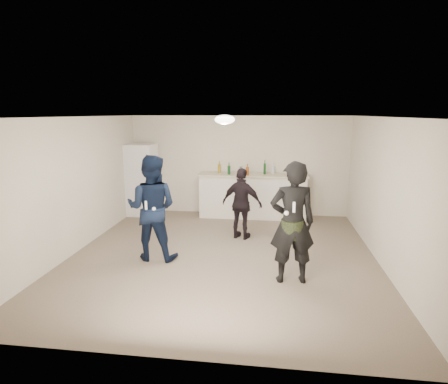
# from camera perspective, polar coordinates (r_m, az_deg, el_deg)

# --- Properties ---
(floor) EXTENTS (6.00, 6.00, 0.00)m
(floor) POSITION_cam_1_polar(r_m,az_deg,el_deg) (6.97, -0.22, -9.63)
(floor) COLOR #6B5B4C
(floor) RESTS_ON ground
(ceiling) EXTENTS (6.00, 6.00, 0.00)m
(ceiling) POSITION_cam_1_polar(r_m,az_deg,el_deg) (6.48, -0.24, 11.38)
(ceiling) COLOR silver
(ceiling) RESTS_ON wall_back
(wall_back) EXTENTS (6.00, 0.00, 6.00)m
(wall_back) POSITION_cam_1_polar(r_m,az_deg,el_deg) (9.56, 2.20, 4.05)
(wall_back) COLOR beige
(wall_back) RESTS_ON floor
(wall_front) EXTENTS (6.00, 0.00, 6.00)m
(wall_front) POSITION_cam_1_polar(r_m,az_deg,el_deg) (3.77, -6.43, -8.56)
(wall_front) COLOR beige
(wall_front) RESTS_ON floor
(wall_left) EXTENTS (0.00, 6.00, 6.00)m
(wall_left) POSITION_cam_1_polar(r_m,az_deg,el_deg) (7.49, -21.56, 1.00)
(wall_left) COLOR beige
(wall_left) RESTS_ON floor
(wall_right) EXTENTS (0.00, 6.00, 6.00)m
(wall_right) POSITION_cam_1_polar(r_m,az_deg,el_deg) (6.82, 23.32, -0.15)
(wall_right) COLOR beige
(wall_right) RESTS_ON floor
(counter) EXTENTS (2.60, 0.56, 1.05)m
(counter) POSITION_cam_1_polar(r_m,az_deg,el_deg) (9.33, 4.39, -0.70)
(counter) COLOR silver
(counter) RESTS_ON floor
(counter_top) EXTENTS (2.68, 0.64, 0.04)m
(counter_top) POSITION_cam_1_polar(r_m,az_deg,el_deg) (9.23, 4.44, 2.61)
(counter_top) COLOR #B9AE8F
(counter_top) RESTS_ON counter
(fridge) EXTENTS (0.70, 0.70, 1.80)m
(fridge) POSITION_cam_1_polar(r_m,az_deg,el_deg) (9.75, -12.41, 1.85)
(fridge) COLOR white
(fridge) RESTS_ON floor
(fridge_handle) EXTENTS (0.02, 0.02, 0.60)m
(fridge_handle) POSITION_cam_1_polar(r_m,az_deg,el_deg) (9.25, -11.66, 3.86)
(fridge_handle) COLOR silver
(fridge_handle) RESTS_ON fridge
(ceiling_dome) EXTENTS (0.36, 0.36, 0.16)m
(ceiling_dome) POSITION_cam_1_polar(r_m,az_deg,el_deg) (6.78, 0.11, 10.99)
(ceiling_dome) COLOR white
(ceiling_dome) RESTS_ON ceiling
(shaker) EXTENTS (0.08, 0.08, 0.17)m
(shaker) POSITION_cam_1_polar(r_m,az_deg,el_deg) (9.35, 2.57, 3.40)
(shaker) COLOR #BBBABF
(shaker) RESTS_ON counter_top
(man) EXTENTS (0.91, 0.71, 1.86)m
(man) POSITION_cam_1_polar(r_m,az_deg,el_deg) (6.70, -10.94, -2.39)
(man) COLOR #0F2141
(man) RESTS_ON floor
(woman) EXTENTS (0.75, 0.55, 1.88)m
(woman) POSITION_cam_1_polar(r_m,az_deg,el_deg) (5.75, 10.36, -4.64)
(woman) COLOR black
(woman) RESTS_ON floor
(camo_shorts) EXTENTS (0.34, 0.34, 0.28)m
(camo_shorts) POSITION_cam_1_polar(r_m,az_deg,el_deg) (5.78, 10.33, -5.52)
(camo_shorts) COLOR #273618
(camo_shorts) RESTS_ON woman
(spectator) EXTENTS (0.93, 0.61, 1.48)m
(spectator) POSITION_cam_1_polar(r_m,az_deg,el_deg) (7.68, 2.75, -1.81)
(spectator) COLOR black
(spectator) RESTS_ON floor
(remote_man) EXTENTS (0.04, 0.04, 0.15)m
(remote_man) POSITION_cam_1_polar(r_m,az_deg,el_deg) (6.41, -11.77, -1.97)
(remote_man) COLOR white
(remote_man) RESTS_ON man
(nunchuk_man) EXTENTS (0.07, 0.07, 0.07)m
(nunchuk_man) POSITION_cam_1_polar(r_m,az_deg,el_deg) (6.42, -10.64, -2.55)
(nunchuk_man) COLOR white
(nunchuk_man) RESTS_ON man
(remote_woman) EXTENTS (0.04, 0.04, 0.15)m
(remote_woman) POSITION_cam_1_polar(r_m,az_deg,el_deg) (5.43, 10.61, -2.28)
(remote_woman) COLOR white
(remote_woman) RESTS_ON woman
(nunchuk_woman) EXTENTS (0.07, 0.07, 0.07)m
(nunchuk_woman) POSITION_cam_1_polar(r_m,az_deg,el_deg) (5.48, 9.50, -3.19)
(nunchuk_woman) COLOR white
(nunchuk_woman) RESTS_ON woman
(bottle_cluster) EXTENTS (1.41, 0.41, 0.27)m
(bottle_cluster) POSITION_cam_1_polar(r_m,az_deg,el_deg) (9.21, 3.19, 3.41)
(bottle_cluster) COLOR #924415
(bottle_cluster) RESTS_ON counter_top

